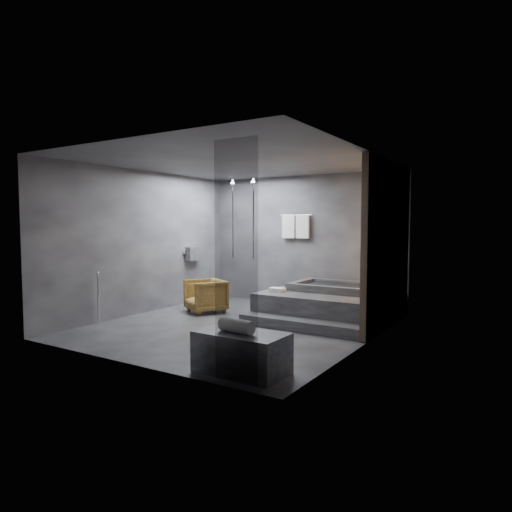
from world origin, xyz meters
The scene contains 7 objects.
room centered at (0.40, 0.24, 1.73)m, with size 5.00×5.04×2.82m.
tub_deck centered at (1.05, 1.45, 0.25)m, with size 2.20×2.00×0.50m, color #2E2E31.
tub_step centered at (1.05, 0.27, 0.09)m, with size 2.20×0.36×0.18m, color #2E2E31.
concrete_bench centered at (1.44, -2.03, 0.24)m, with size 1.08×0.59×0.48m, color #2F2F32.
driftwood_chair centered at (-1.25, 0.68, 0.33)m, with size 0.70×0.72×0.65m, color #483112.
rolled_towel centered at (1.40, -2.07, 0.57)m, with size 0.16×0.16×0.46m, color silver.
deck_towel centered at (0.26, 0.91, 0.54)m, with size 0.27×0.20×0.07m, color white.
Camera 1 is at (4.40, -6.41, 1.75)m, focal length 32.00 mm.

